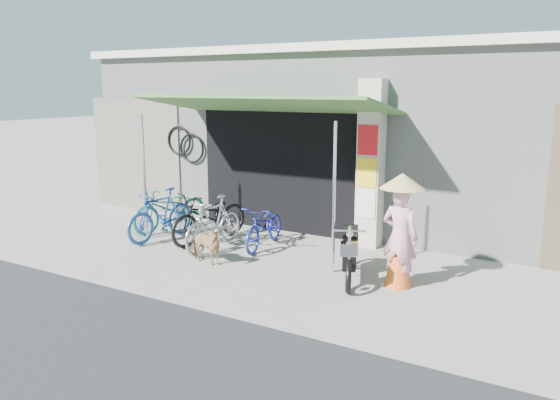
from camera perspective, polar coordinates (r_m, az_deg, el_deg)
The scene contains 13 objects.
ground at distance 8.47m, azimuth -2.23°, elevation -7.97°, with size 80.00×80.00×0.00m, color gray.
bicycle_shop at distance 12.62m, azimuth 10.17°, elevation 6.91°, with size 12.30×5.30×3.66m.
shop_pillar at distance 9.90m, azimuth 9.51°, elevation 3.68°, with size 0.42×0.44×3.00m.
awning at distance 9.84m, azimuth -1.75°, elevation 9.73°, with size 4.60×1.88×2.72m.
neighbour_left at distance 13.24m, azimuth -14.77°, elevation 4.60°, with size 2.60×0.06×2.60m, color #6B665B.
bike_teal at distance 11.23m, azimuth -11.35°, elevation -0.83°, with size 0.61×1.74×0.92m, color #1A7964.
bike_blue at distance 10.58m, azimuth -12.36°, elevation -1.51°, with size 0.45×1.61×0.97m, color #204C92.
bike_black at distance 10.30m, azimuth -7.29°, elevation -1.70°, with size 0.64×1.83×0.96m, color black.
bike_silver at distance 9.78m, azimuth -6.93°, elevation -2.42°, with size 0.45×1.60×0.96m, color silver.
bike_navy at distance 9.84m, azimuth -1.60°, elevation -2.76°, with size 0.53×1.51×0.79m, color #212998.
street_dog at distance 9.06m, azimuth -7.85°, elevation -4.71°, with size 0.33×0.73×0.62m, color tan.
moped at distance 8.32m, azimuth 7.33°, elevation -5.41°, with size 0.75×1.56×0.92m.
nun at distance 8.01m, azimuth 12.44°, elevation -3.18°, with size 0.64×0.64×1.67m.
Camera 1 is at (4.26, -6.74, 2.86)m, focal length 35.00 mm.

